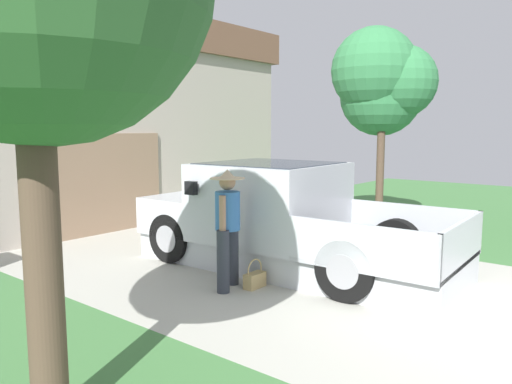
% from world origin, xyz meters
% --- Properties ---
extents(pickup_truck, '(2.26, 5.10, 1.64)m').
position_xyz_m(pickup_truck, '(0.35, 4.61, 0.73)').
color(pickup_truck, silver).
rests_on(pickup_truck, ground).
extents(person_with_hat, '(0.52, 0.47, 1.63)m').
position_xyz_m(person_with_hat, '(-1.01, 4.37, 0.90)').
color(person_with_hat, '#333842').
rests_on(person_with_hat, ground).
extents(handbag, '(0.33, 0.15, 0.41)m').
position_xyz_m(handbag, '(-0.77, 4.10, 0.13)').
color(handbag, tan).
rests_on(handbag, ground).
extents(house_with_garage, '(10.64, 6.87, 4.84)m').
position_xyz_m(house_with_garage, '(0.74, 12.13, 2.44)').
color(house_with_garage, '#B9ADA1').
rests_on(house_with_garage, ground).
extents(front_yard_tree, '(2.08, 2.18, 4.33)m').
position_xyz_m(front_yard_tree, '(4.36, 4.67, 3.16)').
color(front_yard_tree, brown).
rests_on(front_yard_tree, ground).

